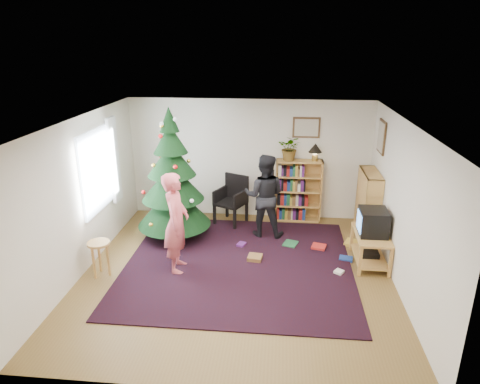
# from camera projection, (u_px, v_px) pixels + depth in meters

# --- Properties ---
(floor) EXTENTS (5.00, 5.00, 0.00)m
(floor) POSITION_uv_depth(u_px,v_px,m) (237.00, 273.00, 7.02)
(floor) COLOR brown
(floor) RESTS_ON ground
(ceiling) EXTENTS (5.00, 5.00, 0.00)m
(ceiling) POSITION_uv_depth(u_px,v_px,m) (236.00, 122.00, 6.17)
(ceiling) COLOR white
(ceiling) RESTS_ON wall_back
(wall_back) EXTENTS (5.00, 0.02, 2.50)m
(wall_back) POSITION_uv_depth(u_px,v_px,m) (249.00, 159.00, 8.94)
(wall_back) COLOR silver
(wall_back) RESTS_ON floor
(wall_front) EXTENTS (5.00, 0.02, 2.50)m
(wall_front) POSITION_uv_depth(u_px,v_px,m) (210.00, 293.00, 4.25)
(wall_front) COLOR silver
(wall_front) RESTS_ON floor
(wall_left) EXTENTS (0.02, 5.00, 2.50)m
(wall_left) POSITION_uv_depth(u_px,v_px,m) (81.00, 197.00, 6.83)
(wall_left) COLOR silver
(wall_left) RESTS_ON floor
(wall_right) EXTENTS (0.02, 5.00, 2.50)m
(wall_right) POSITION_uv_depth(u_px,v_px,m) (403.00, 208.00, 6.37)
(wall_right) COLOR silver
(wall_right) RESTS_ON floor
(rug) EXTENTS (3.80, 3.60, 0.02)m
(rug) POSITION_uv_depth(u_px,v_px,m) (239.00, 264.00, 7.30)
(rug) COLOR black
(rug) RESTS_ON floor
(window_pane) EXTENTS (0.04, 1.20, 1.40)m
(window_pane) POSITION_uv_depth(u_px,v_px,m) (97.00, 171.00, 7.30)
(window_pane) COLOR silver
(window_pane) RESTS_ON wall_left
(curtain) EXTENTS (0.06, 0.35, 1.60)m
(curtain) POSITION_uv_depth(u_px,v_px,m) (114.00, 160.00, 7.95)
(curtain) COLOR white
(curtain) RESTS_ON wall_left
(picture_back) EXTENTS (0.55, 0.03, 0.42)m
(picture_back) POSITION_uv_depth(u_px,v_px,m) (306.00, 128.00, 8.57)
(picture_back) COLOR #4C3319
(picture_back) RESTS_ON wall_back
(picture_right) EXTENTS (0.03, 0.50, 0.60)m
(picture_right) POSITION_uv_depth(u_px,v_px,m) (382.00, 137.00, 7.77)
(picture_right) COLOR #4C3319
(picture_right) RESTS_ON wall_right
(christmas_tree) EXTENTS (1.39, 1.39, 2.51)m
(christmas_tree) POSITION_uv_depth(u_px,v_px,m) (173.00, 186.00, 7.97)
(christmas_tree) COLOR #3F2816
(christmas_tree) RESTS_ON rug
(bookshelf_back) EXTENTS (0.95, 0.30, 1.30)m
(bookshelf_back) POSITION_uv_depth(u_px,v_px,m) (298.00, 190.00, 8.89)
(bookshelf_back) COLOR #C18F45
(bookshelf_back) RESTS_ON floor
(bookshelf_right) EXTENTS (0.30, 0.95, 1.30)m
(bookshelf_right) POSITION_uv_depth(u_px,v_px,m) (368.00, 204.00, 8.13)
(bookshelf_right) COLOR #C18F45
(bookshelf_right) RESTS_ON floor
(tv_stand) EXTENTS (0.54, 0.96, 0.55)m
(tv_stand) POSITION_uv_depth(u_px,v_px,m) (370.00, 246.00, 7.24)
(tv_stand) COLOR #C18F45
(tv_stand) RESTS_ON floor
(crt_tv) EXTENTS (0.46, 0.49, 0.43)m
(crt_tv) POSITION_uv_depth(u_px,v_px,m) (373.00, 222.00, 7.09)
(crt_tv) COLOR black
(crt_tv) RESTS_ON tv_stand
(armchair) EXTENTS (0.72, 0.75, 1.00)m
(armchair) POSITION_uv_depth(u_px,v_px,m) (231.00, 197.00, 8.86)
(armchair) COLOR black
(armchair) RESTS_ON rug
(stool) EXTENTS (0.35, 0.35, 0.59)m
(stool) POSITION_uv_depth(u_px,v_px,m) (99.00, 250.00, 6.82)
(stool) COLOR #C18F45
(stool) RESTS_ON floor
(person_standing) EXTENTS (0.45, 0.64, 1.68)m
(person_standing) POSITION_uv_depth(u_px,v_px,m) (176.00, 223.00, 6.87)
(person_standing) COLOR #BE4C51
(person_standing) RESTS_ON rug
(person_by_chair) EXTENTS (0.83, 0.67, 1.62)m
(person_by_chair) POSITION_uv_depth(u_px,v_px,m) (264.00, 196.00, 8.14)
(person_by_chair) COLOR black
(person_by_chair) RESTS_ON rug
(potted_plant) EXTENTS (0.53, 0.49, 0.51)m
(potted_plant) POSITION_uv_depth(u_px,v_px,m) (290.00, 148.00, 8.61)
(potted_plant) COLOR gray
(potted_plant) RESTS_ON bookshelf_back
(table_lamp) EXTENTS (0.27, 0.27, 0.36)m
(table_lamp) POSITION_uv_depth(u_px,v_px,m) (315.00, 149.00, 8.56)
(table_lamp) COLOR #A57F33
(table_lamp) RESTS_ON bookshelf_back
(floor_clutter) EXTENTS (2.25, 1.31, 0.08)m
(floor_clutter) POSITION_uv_depth(u_px,v_px,m) (306.00, 252.00, 7.65)
(floor_clutter) COLOR #A51E19
(floor_clutter) RESTS_ON rug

